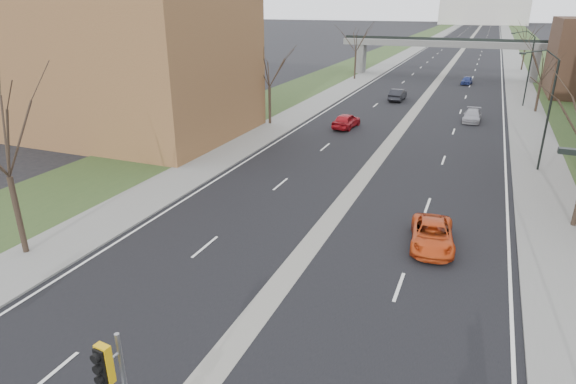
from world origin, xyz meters
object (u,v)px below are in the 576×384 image
Objects in this scene: car_left_near at (346,121)px; car_right_mid at (472,116)px; car_right_near at (432,235)px; car_right_far at (467,80)px; car_left_far at (398,95)px.

car_right_mid is (11.63, 7.81, -0.12)m from car_left_near.
car_right_near is at bearing -89.68° from car_right_mid.
car_left_far is at bearing -108.35° from car_right_far.
car_left_far is 40.67m from car_right_near.
car_left_far reaches higher than car_right_far.
car_left_near is 25.45m from car_right_near.
car_right_near is 1.29× the size of car_right_far.
car_left_near is at bearing -144.77° from car_right_mid.
car_left_near is 1.23× the size of car_right_far.
car_left_near is 16.89m from car_left_far.
car_left_far is 0.98× the size of car_right_near.
car_right_mid is (0.56, 30.73, -0.01)m from car_right_near.
car_right_far is (9.66, 34.16, -0.14)m from car_left_near.
car_right_mid is (9.51, -8.95, -0.12)m from car_left_far.
car_right_near reaches higher than car_right_mid.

